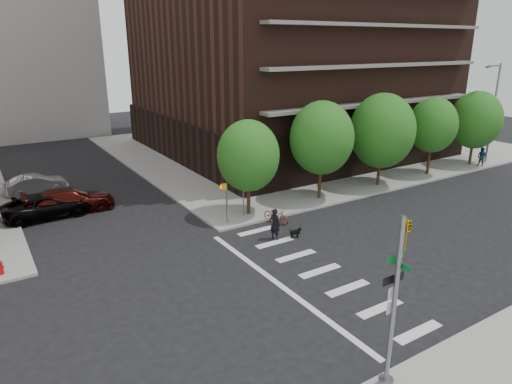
# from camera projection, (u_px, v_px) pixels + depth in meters

# --- Properties ---
(ground) EXTENTS (120.00, 120.00, 0.00)m
(ground) POSITION_uv_depth(u_px,v_px,m) (270.00, 287.00, 21.28)
(ground) COLOR black
(ground) RESTS_ON ground
(sidewalk_ne) EXTENTS (39.00, 33.00, 0.15)m
(sidewalk_ne) POSITION_uv_depth(u_px,v_px,m) (305.00, 145.00, 50.53)
(sidewalk_ne) COLOR gray
(sidewalk_ne) RESTS_ON ground
(crosswalk) EXTENTS (3.85, 13.00, 0.01)m
(crosswalk) POSITION_uv_depth(u_px,v_px,m) (307.00, 275.00, 22.40)
(crosswalk) COLOR silver
(crosswalk) RESTS_ON ground
(tree_a) EXTENTS (4.00, 4.00, 5.90)m
(tree_a) POSITION_uv_depth(u_px,v_px,m) (248.00, 156.00, 28.88)
(tree_a) COLOR #301E11
(tree_a) RESTS_ON sidewalk_ne
(tree_b) EXTENTS (4.50, 4.50, 6.65)m
(tree_b) POSITION_uv_depth(u_px,v_px,m) (322.00, 138.00, 31.76)
(tree_b) COLOR #301E11
(tree_b) RESTS_ON sidewalk_ne
(tree_c) EXTENTS (5.00, 5.00, 6.80)m
(tree_c) POSITION_uv_depth(u_px,v_px,m) (382.00, 131.00, 34.84)
(tree_c) COLOR #301E11
(tree_c) RESTS_ON sidewalk_ne
(tree_d) EXTENTS (4.00, 4.00, 6.20)m
(tree_d) POSITION_uv_depth(u_px,v_px,m) (433.00, 125.00, 37.91)
(tree_d) COLOR #301E11
(tree_d) RESTS_ON sidewalk_ne
(tree_e) EXTENTS (4.50, 4.50, 6.35)m
(tree_e) POSITION_uv_depth(u_px,v_px,m) (476.00, 120.00, 40.98)
(tree_e) COLOR #301E11
(tree_e) RESTS_ON sidewalk_ne
(traffic_signal) EXTENTS (0.90, 0.75, 6.00)m
(traffic_signal) POSITION_uv_depth(u_px,v_px,m) (393.00, 319.00, 14.18)
(traffic_signal) COLOR slate
(traffic_signal) RESTS_ON sidewalk_s
(pedestrian_signal) EXTENTS (2.18, 0.67, 2.60)m
(pedestrian_signal) POSITION_uv_depth(u_px,v_px,m) (230.00, 196.00, 28.24)
(pedestrian_signal) COLOR slate
(pedestrian_signal) RESTS_ON sidewalk_ne
(fire_hydrant) EXTENTS (0.24, 0.24, 0.73)m
(fire_hydrant) POSITION_uv_depth(u_px,v_px,m) (1.00, 267.00, 22.05)
(fire_hydrant) COLOR #A50C0C
(fire_hydrant) RESTS_ON sidewalk_nw
(streetlamp) EXTENTS (2.14, 0.22, 9.00)m
(streetlamp) POSITION_uv_depth(u_px,v_px,m) (493.00, 107.00, 41.34)
(streetlamp) COLOR slate
(streetlamp) RESTS_ON sidewalk_ne
(parked_car_black) EXTENTS (2.84, 5.67, 1.54)m
(parked_car_black) POSITION_uv_depth(u_px,v_px,m) (48.00, 206.00, 29.69)
(parked_car_black) COLOR black
(parked_car_black) RESTS_ON ground
(parked_car_maroon) EXTENTS (2.55, 5.82, 1.66)m
(parked_car_maroon) POSITION_uv_depth(u_px,v_px,m) (70.00, 200.00, 30.50)
(parked_car_maroon) COLOR #380B08
(parked_car_maroon) RESTS_ON ground
(parked_car_silver) EXTENTS (1.80, 4.47, 1.44)m
(parked_car_silver) POSITION_uv_depth(u_px,v_px,m) (36.00, 184.00, 34.35)
(parked_car_silver) COLOR #B7B9BF
(parked_car_silver) RESTS_ON ground
(scooter) EXTENTS (1.21, 2.01, 1.00)m
(scooter) POSITION_uv_depth(u_px,v_px,m) (276.00, 215.00, 28.79)
(scooter) COLOR maroon
(scooter) RESTS_ON ground
(dog_walker) EXTENTS (0.79, 0.62, 1.89)m
(dog_walker) POSITION_uv_depth(u_px,v_px,m) (275.00, 224.00, 26.23)
(dog_walker) COLOR black
(dog_walker) RESTS_ON ground
(dog) EXTENTS (0.68, 0.27, 0.57)m
(dog) POSITION_uv_depth(u_px,v_px,m) (295.00, 232.00, 26.58)
(dog) COLOR black
(dog) RESTS_ON ground
(pedestrian_far) EXTENTS (0.88, 0.70, 1.73)m
(pedestrian_far) POSITION_uv_depth(u_px,v_px,m) (482.00, 157.00, 41.27)
(pedestrian_far) COLOR navy
(pedestrian_far) RESTS_ON sidewalk_ne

